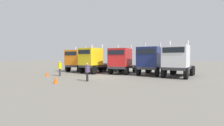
% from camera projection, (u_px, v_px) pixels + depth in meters
% --- Properties ---
extents(ground, '(200.00, 200.00, 0.00)m').
position_uv_depth(ground, '(105.00, 77.00, 17.98)').
color(ground, slate).
extents(semi_truck_orange, '(2.77, 5.83, 3.89)m').
position_uv_depth(semi_truck_orange, '(78.00, 60.00, 25.01)').
color(semi_truck_orange, '#333338').
rests_on(semi_truck_orange, ground).
extents(semi_truck_yellow, '(3.32, 6.68, 4.02)m').
position_uv_depth(semi_truck_yellow, '(94.00, 60.00, 22.51)').
color(semi_truck_yellow, '#333338').
rests_on(semi_truck_yellow, ground).
extents(semi_truck_red, '(2.77, 5.77, 3.92)m').
position_uv_depth(semi_truck_red, '(122.00, 60.00, 21.29)').
color(semi_truck_red, '#333338').
rests_on(semi_truck_red, ground).
extents(semi_truck_navy, '(2.69, 6.06, 3.99)m').
position_uv_depth(semi_truck_navy, '(150.00, 61.00, 19.73)').
color(semi_truck_navy, '#333338').
rests_on(semi_truck_navy, ground).
extents(semi_truck_white, '(3.19, 6.34, 4.04)m').
position_uv_depth(semi_truck_white, '(177.00, 61.00, 17.55)').
color(semi_truck_white, '#333338').
rests_on(semi_truck_white, ground).
extents(visitor_in_hivis, '(0.56, 0.56, 1.77)m').
position_uv_depth(visitor_in_hivis, '(60.00, 67.00, 18.81)').
color(visitor_in_hivis, '#343434').
rests_on(visitor_in_hivis, ground).
extents(visitor_with_camera, '(0.54, 0.54, 1.67)m').
position_uv_depth(visitor_with_camera, '(87.00, 71.00, 14.69)').
color(visitor_with_camera, black).
rests_on(visitor_with_camera, ground).
extents(traffic_cone_near, '(0.36, 0.36, 0.66)m').
position_uv_depth(traffic_cone_near, '(56.00, 79.00, 13.39)').
color(traffic_cone_near, '#F2590C').
rests_on(traffic_cone_near, ground).
extents(traffic_cone_mid, '(0.36, 0.36, 0.56)m').
position_uv_depth(traffic_cone_mid, '(47.00, 74.00, 18.60)').
color(traffic_cone_mid, '#F2590C').
rests_on(traffic_cone_mid, ground).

